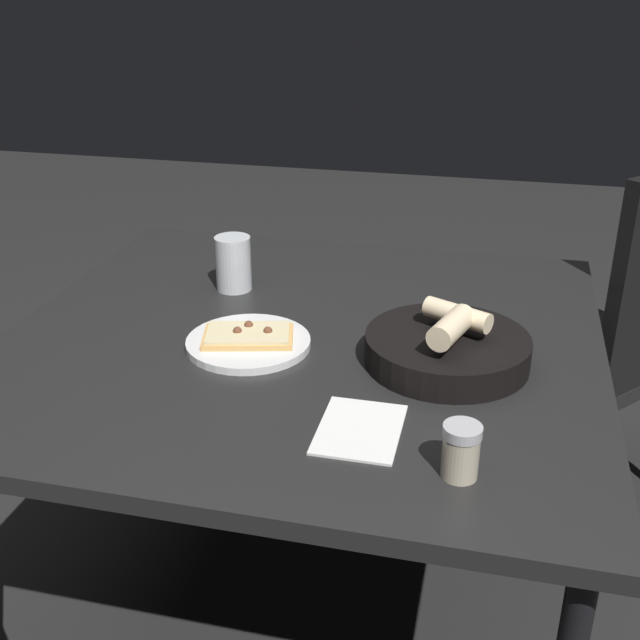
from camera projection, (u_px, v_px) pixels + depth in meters
ground at (305, 619)px, 1.74m from camera, size 8.00×8.00×0.00m
dining_table at (303, 360)px, 1.47m from camera, size 1.04×1.08×0.71m
pizza_plate at (248, 341)px, 1.40m from camera, size 0.22×0.22×0.04m
bread_basket at (448, 347)px, 1.33m from camera, size 0.28×0.28×0.11m
beer_glass at (234, 267)px, 1.63m from camera, size 0.07×0.07×0.11m
pepper_shaker at (461, 454)px, 1.04m from camera, size 0.05×0.05×0.08m
napkin at (360, 429)px, 1.15m from camera, size 0.16×0.12×0.00m
chair_near at (618, 326)px, 1.92m from camera, size 0.62×0.62×0.94m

